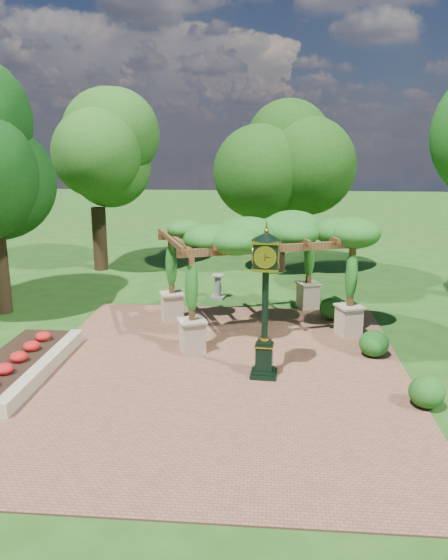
{
  "coord_description": "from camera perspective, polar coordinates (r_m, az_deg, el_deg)",
  "views": [
    {
      "loc": [
        1.28,
        -12.51,
        5.97
      ],
      "look_at": [
        0.0,
        2.5,
        2.2
      ],
      "focal_mm": 35.0,
      "sensor_mm": 36.0,
      "label": 1
    }
  ],
  "objects": [
    {
      "name": "shrub_front",
      "position": [
        13.66,
        20.41,
        -10.91
      ],
      "size": [
        0.99,
        0.99,
        0.74
      ],
      "primitive_type": "ellipsoid",
      "rotation": [
        0.0,
        0.0,
        -0.24
      ],
      "color": "#1E5317",
      "rests_on": "brick_plaza"
    },
    {
      "name": "pedestal_clock",
      "position": [
        13.84,
        4.35,
        -1.19
      ],
      "size": [
        0.82,
        0.82,
        3.9
      ],
      "rotation": [
        0.0,
        0.0,
        -0.07
      ],
      "color": "black",
      "rests_on": "brick_plaza"
    },
    {
      "name": "shrub_mid",
      "position": [
        16.29,
        15.4,
        -6.4
      ],
      "size": [
        0.96,
        0.96,
        0.76
      ],
      "primitive_type": "ellipsoid",
      "rotation": [
        0.0,
        0.0,
        -0.15
      ],
      "color": "#1B5919",
      "rests_on": "brick_plaza"
    },
    {
      "name": "tree_west_far",
      "position": [
        26.72,
        -13.3,
        12.34
      ],
      "size": [
        4.08,
        4.08,
        7.8
      ],
      "color": "#322313",
      "rests_on": "ground"
    },
    {
      "name": "shrub_back",
      "position": [
        19.27,
        11.24,
        -2.95
      ],
      "size": [
        1.05,
        1.05,
        0.78
      ],
      "primitive_type": "ellipsoid",
      "rotation": [
        0.0,
        0.0,
        -0.25
      ],
      "color": "#1D5619",
      "rests_on": "brick_plaza"
    },
    {
      "name": "brick_plaza",
      "position": [
        14.82,
        -0.5,
        -9.62
      ],
      "size": [
        10.0,
        12.0,
        0.04
      ],
      "primitive_type": "cube",
      "color": "brown",
      "rests_on": "ground"
    },
    {
      "name": "border_wall",
      "position": [
        15.4,
        -18.19,
        -8.7
      ],
      "size": [
        0.35,
        5.0,
        0.4
      ],
      "primitive_type": "cube",
      "color": "#C6B793",
      "rests_on": "ground"
    },
    {
      "name": "tree_north",
      "position": [
        25.94,
        5.88,
        12.97
      ],
      "size": [
        4.25,
        4.25,
        8.05
      ],
      "color": "black",
      "rests_on": "ground"
    },
    {
      "name": "sundial",
      "position": [
        21.6,
        -0.64,
        -0.84
      ],
      "size": [
        0.62,
        0.62,
        0.96
      ],
      "rotation": [
        0.0,
        0.0,
        -0.19
      ],
      "color": "gray",
      "rests_on": "ground"
    },
    {
      "name": "pergola",
      "position": [
        17.53,
        3.58,
        4.46
      ],
      "size": [
        6.85,
        5.56,
        3.73
      ],
      "rotation": [
        0.0,
        0.0,
        0.37
      ],
      "color": "beige",
      "rests_on": "brick_plaza"
    },
    {
      "name": "flower_bed",
      "position": [
        15.77,
        -21.23,
        -8.49
      ],
      "size": [
        1.5,
        5.0,
        0.36
      ],
      "primitive_type": "cube",
      "color": "red",
      "rests_on": "ground"
    },
    {
      "name": "ground",
      "position": [
        13.92,
        -0.89,
        -11.35
      ],
      "size": [
        120.0,
        120.0,
        0.0
      ],
      "primitive_type": "plane",
      "color": "#1E4714",
      "rests_on": "ground"
    }
  ]
}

